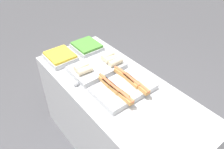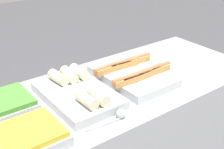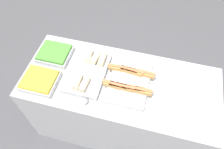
{
  "view_description": "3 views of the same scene",
  "coord_description": "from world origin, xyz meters",
  "px_view_note": "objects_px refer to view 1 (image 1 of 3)",
  "views": [
    {
      "loc": [
        1.07,
        -0.9,
        2.1
      ],
      "look_at": [
        -0.07,
        0.0,
        0.97
      ],
      "focal_mm": 35.0,
      "sensor_mm": 36.0,
      "label": 1
    },
    {
      "loc": [
        -1.01,
        -1.24,
        1.74
      ],
      "look_at": [
        -0.07,
        0.0,
        0.97
      ],
      "focal_mm": 50.0,
      "sensor_mm": 36.0,
      "label": 2
    },
    {
      "loc": [
        0.2,
        -1.02,
        2.45
      ],
      "look_at": [
        -0.07,
        0.0,
        0.97
      ],
      "focal_mm": 35.0,
      "sensor_mm": 36.0,
      "label": 3
    }
  ],
  "objects_px": {
    "tray_wraps": "(98,66)",
    "tray_side_front": "(60,57)",
    "tray_hotdogs": "(123,88)",
    "tray_side_back": "(87,47)",
    "serving_spoon_near": "(75,83)"
  },
  "relations": [
    {
      "from": "tray_side_back",
      "to": "serving_spoon_near",
      "type": "distance_m",
      "value": 0.57
    },
    {
      "from": "tray_wraps",
      "to": "tray_side_front",
      "type": "height_order",
      "value": "tray_wraps"
    },
    {
      "from": "tray_hotdogs",
      "to": "tray_side_back",
      "type": "distance_m",
      "value": 0.74
    },
    {
      "from": "tray_wraps",
      "to": "tray_side_front",
      "type": "bearing_deg",
      "value": -151.61
    },
    {
      "from": "tray_wraps",
      "to": "serving_spoon_near",
      "type": "relative_size",
      "value": 2.15
    },
    {
      "from": "tray_side_front",
      "to": "serving_spoon_near",
      "type": "height_order",
      "value": "tray_side_front"
    },
    {
      "from": "tray_hotdogs",
      "to": "tray_side_front",
      "type": "xyz_separation_m",
      "value": [
        -0.73,
        -0.18,
        -0.0
      ]
    },
    {
      "from": "tray_wraps",
      "to": "tray_hotdogs",
      "type": "bearing_deg",
      "value": -1.4
    },
    {
      "from": "tray_side_front",
      "to": "serving_spoon_near",
      "type": "distance_m",
      "value": 0.42
    },
    {
      "from": "tray_side_front",
      "to": "tray_side_back",
      "type": "relative_size",
      "value": 1.0
    },
    {
      "from": "tray_wraps",
      "to": "tray_side_front",
      "type": "relative_size",
      "value": 1.65
    },
    {
      "from": "tray_hotdogs",
      "to": "tray_side_front",
      "type": "height_order",
      "value": "tray_hotdogs"
    },
    {
      "from": "tray_side_front",
      "to": "tray_side_back",
      "type": "xyz_separation_m",
      "value": [
        0.0,
        0.31,
        0.0
      ]
    },
    {
      "from": "tray_side_front",
      "to": "tray_hotdogs",
      "type": "bearing_deg",
      "value": 14.26
    },
    {
      "from": "tray_wraps",
      "to": "tray_side_front",
      "type": "xyz_separation_m",
      "value": [
        -0.36,
        -0.19,
        -0.0
      ]
    }
  ]
}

